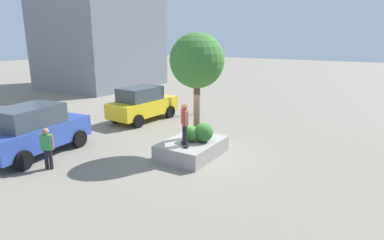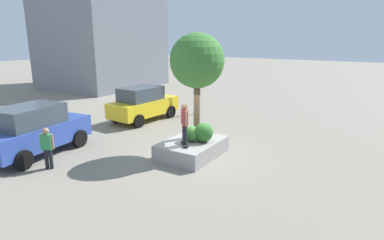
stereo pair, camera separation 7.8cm
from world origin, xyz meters
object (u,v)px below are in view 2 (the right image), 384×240
(planter_ledge, at_px, (192,148))
(traffic_light_corner, at_px, (197,62))
(sedan_parked, at_px, (34,130))
(pedestrian_crossing, at_px, (47,145))
(taxi_cab, at_px, (143,103))
(plaza_tree, at_px, (197,61))
(skateboarder, at_px, (184,121))
(skateboard, at_px, (185,144))

(planter_ledge, bearing_deg, traffic_light_corner, 29.08)
(sedan_parked, bearing_deg, pedestrian_crossing, -110.60)
(sedan_parked, height_order, pedestrian_crossing, sedan_parked)
(taxi_cab, bearing_deg, sedan_parked, 179.00)
(sedan_parked, distance_m, traffic_light_corner, 10.39)
(taxi_cab, relative_size, traffic_light_corner, 0.91)
(plaza_tree, bearing_deg, skateboarder, -170.87)
(planter_ledge, bearing_deg, sedan_parked, 120.20)
(skateboarder, bearing_deg, taxi_cab, 53.38)
(planter_ledge, distance_m, taxi_cab, 6.67)
(planter_ledge, xyz_separation_m, skateboard, (-0.64, -0.05, 0.38))
(skateboard, relative_size, traffic_light_corner, 0.15)
(plaza_tree, relative_size, taxi_cab, 0.99)
(planter_ledge, distance_m, sedan_parked, 6.66)
(plaza_tree, height_order, taxi_cab, plaza_tree)
(skateboard, xyz_separation_m, sedan_parked, (-2.69, 5.77, 0.37))
(skateboard, xyz_separation_m, traffic_light_corner, (7.26, 3.73, 2.59))
(sedan_parked, xyz_separation_m, traffic_light_corner, (9.94, -2.04, 2.22))
(planter_ledge, xyz_separation_m, plaza_tree, (0.66, 0.16, 3.55))
(planter_ledge, height_order, pedestrian_crossing, pedestrian_crossing)
(pedestrian_crossing, bearing_deg, planter_ledge, -44.15)
(traffic_light_corner, bearing_deg, planter_ledge, -150.92)
(plaza_tree, xyz_separation_m, sedan_parked, (-3.99, 5.56, -2.80))
(skateboarder, bearing_deg, skateboard, 174.64)
(skateboarder, xyz_separation_m, taxi_cab, (4.20, 5.65, -0.65))
(planter_ledge, bearing_deg, plaza_tree, 13.62)
(skateboarder, bearing_deg, traffic_light_corner, 27.19)
(plaza_tree, distance_m, skateboard, 3.43)
(planter_ledge, relative_size, pedestrian_crossing, 1.78)
(skateboarder, relative_size, taxi_cab, 0.37)
(skateboarder, xyz_separation_m, pedestrian_crossing, (-3.37, 3.95, -0.75))
(planter_ledge, height_order, traffic_light_corner, traffic_light_corner)
(skateboard, bearing_deg, plaza_tree, 9.13)
(traffic_light_corner, distance_m, pedestrian_crossing, 10.89)
(traffic_light_corner, bearing_deg, taxi_cab, 147.85)
(planter_ledge, bearing_deg, pedestrian_crossing, 135.85)
(planter_ledge, xyz_separation_m, pedestrian_crossing, (-4.01, 3.90, 0.60))
(planter_ledge, distance_m, pedestrian_crossing, 5.63)
(skateboard, height_order, traffic_light_corner, traffic_light_corner)
(planter_ledge, height_order, skateboard, skateboard)
(skateboarder, xyz_separation_m, traffic_light_corner, (7.26, 3.73, 1.62))
(skateboard, height_order, sedan_parked, sedan_parked)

